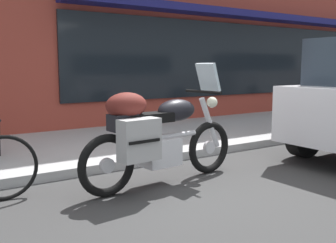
# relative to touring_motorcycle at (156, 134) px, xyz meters

# --- Properties ---
(ground_plane) EXTENTS (80.00, 80.00, 0.00)m
(ground_plane) POSITION_rel_touring_motorcycle_xyz_m (0.51, -0.24, -0.61)
(ground_plane) COLOR #343434
(touring_motorcycle) EXTENTS (2.18, 0.78, 1.41)m
(touring_motorcycle) POSITION_rel_touring_motorcycle_xyz_m (0.00, 0.00, 0.00)
(touring_motorcycle) COLOR black
(touring_motorcycle) RESTS_ON ground_plane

